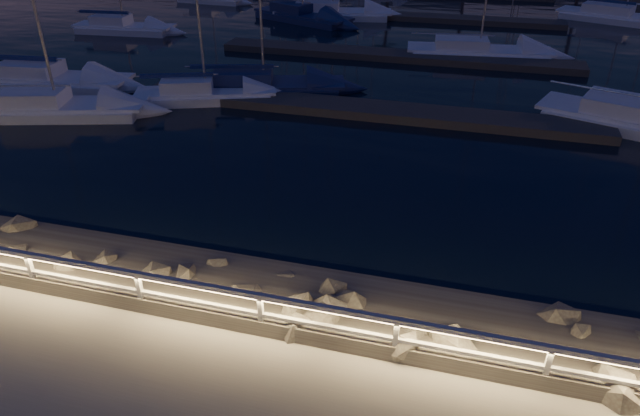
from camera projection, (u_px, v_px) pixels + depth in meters
The scene contains 14 objects.
ground at pixel (221, 323), 13.07m from camera, with size 400.00×400.00×0.00m, color gray.
harbor_water at pixel (407, 45), 39.70m from camera, with size 400.00×440.00×0.60m.
guard_rail at pixel (215, 296), 12.71m from camera, with size 44.11×0.12×1.06m.
riprap at pixel (37, 258), 15.67m from camera, with size 32.57×3.18×1.38m.
floating_docks at pixel (410, 33), 40.50m from camera, with size 22.00×36.00×0.40m.
sailboat_a at pixel (202, 92), 28.13m from camera, with size 7.03×4.24×11.68m.
sailboat_b at pixel (53, 106), 26.34m from camera, with size 8.31×4.51×13.65m.
sailboat_c at pixel (260, 84), 29.29m from camera, with size 8.50×4.55×13.91m.
sailboat_e at pixel (122, 26), 41.11m from camera, with size 7.44×2.85×12.44m.
sailboat_f at pixel (47, 78), 30.08m from camera, with size 8.67×3.52×14.37m.
sailboat_g at pixel (329, 12), 45.63m from camera, with size 9.66×4.44×15.84m.
sailboat_h at pixel (475, 50), 35.28m from camera, with size 9.01×3.65×14.82m.
sailboat_j at pixel (300, 15), 44.65m from camera, with size 8.69×5.62×14.47m.
sailboat_l at pixel (620, 16), 44.23m from camera, with size 10.02×6.24×16.48m.
Camera 1 is at (4.87, -9.08, 8.77)m, focal length 32.00 mm.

